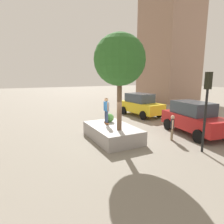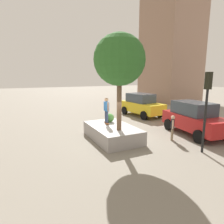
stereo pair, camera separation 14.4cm
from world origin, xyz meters
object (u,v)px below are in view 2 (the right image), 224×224
(planter_ledge, at_px, (112,133))
(plaza_tree, at_px, (119,60))
(taxi_cab, at_px, (141,105))
(skateboarder, at_px, (106,108))
(traffic_light_corner, at_px, (207,98))
(sedan_parked, at_px, (194,118))
(skateboard, at_px, (107,123))
(passerby_with_bag, at_px, (172,126))

(planter_ledge, distance_m, plaza_tree, 4.48)
(planter_ledge, xyz_separation_m, taxi_cab, (-5.24, 5.83, 0.70))
(plaza_tree, height_order, skateboarder, plaza_tree)
(planter_ledge, xyz_separation_m, skateboarder, (-0.71, -0.06, 1.45))
(traffic_light_corner, bearing_deg, skateboarder, -144.30)
(sedan_parked, distance_m, traffic_light_corner, 3.74)
(taxi_cab, bearing_deg, skateboarder, -52.36)
(planter_ledge, height_order, skateboard, skateboard)
(taxi_cab, bearing_deg, plaza_tree, -43.28)
(skateboard, bearing_deg, taxi_cab, 127.64)
(skateboarder, xyz_separation_m, sedan_parked, (2.20, 5.57, -0.75))
(skateboard, height_order, passerby_with_bag, passerby_with_bag)
(skateboard, relative_size, traffic_light_corner, 0.20)
(skateboard, height_order, sedan_parked, sedan_parked)
(plaza_tree, distance_m, skateboard, 4.23)
(planter_ledge, relative_size, passerby_with_bag, 2.59)
(planter_ledge, distance_m, passerby_with_bag, 3.77)
(skateboarder, bearing_deg, planter_ledge, 4.60)
(planter_ledge, xyz_separation_m, passerby_with_bag, (1.85, 3.25, 0.49))
(skateboarder, bearing_deg, taxi_cab, 127.64)
(planter_ledge, relative_size, skateboard, 4.94)
(plaza_tree, xyz_separation_m, sedan_parked, (0.54, 5.52, -3.67))
(plaza_tree, relative_size, traffic_light_corner, 1.30)
(plaza_tree, height_order, passerby_with_bag, plaza_tree)
(skateboarder, relative_size, taxi_cab, 0.33)
(sedan_parked, height_order, traffic_light_corner, traffic_light_corner)
(taxi_cab, xyz_separation_m, passerby_with_bag, (7.09, -2.58, -0.22))
(taxi_cab, distance_m, traffic_light_corner, 9.72)
(planter_ledge, distance_m, sedan_parked, 5.75)
(plaza_tree, relative_size, skateboard, 6.53)
(skateboard, height_order, skateboarder, skateboarder)
(skateboard, distance_m, skateboarder, 0.97)
(skateboard, distance_m, passerby_with_bag, 4.18)
(plaza_tree, bearing_deg, passerby_with_bag, 74.62)
(plaza_tree, relative_size, taxi_cab, 1.09)
(sedan_parked, bearing_deg, skateboarder, -111.58)
(sedan_parked, bearing_deg, planter_ledge, -105.19)
(skateboarder, bearing_deg, traffic_light_corner, 35.70)
(planter_ledge, relative_size, skateboarder, 2.48)
(skateboarder, height_order, sedan_parked, skateboarder)
(traffic_light_corner, relative_size, passerby_with_bag, 2.63)
(skateboard, bearing_deg, skateboarder, 36.87)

